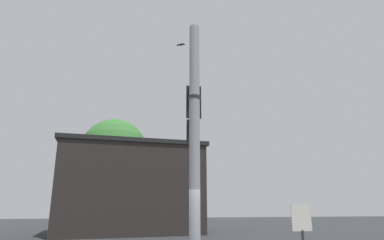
% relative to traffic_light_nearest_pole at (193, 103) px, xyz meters
% --- Properties ---
extents(signal_pole, '(0.30, 0.30, 7.34)m').
position_rel_traffic_light_nearest_pole_xyz_m(signal_pole, '(-0.33, -2.34, -1.98)').
color(signal_pole, gray).
rests_on(signal_pole, ground).
extents(mast_arm, '(1.37, 8.24, 0.20)m').
position_rel_traffic_light_nearest_pole_xyz_m(mast_arm, '(0.26, 1.77, 0.80)').
color(mast_arm, gray).
extents(traffic_light_nearest_pole, '(0.54, 0.49, 1.31)m').
position_rel_traffic_light_nearest_pole_xyz_m(traffic_light_nearest_pole, '(0.00, 0.00, 0.00)').
color(traffic_light_nearest_pole, black).
extents(traffic_light_mid_inner, '(0.54, 0.49, 1.31)m').
position_rel_traffic_light_nearest_pole_xyz_m(traffic_light_mid_inner, '(0.68, 4.73, 0.00)').
color(traffic_light_mid_inner, black).
extents(street_name_sign, '(0.37, 1.47, 0.22)m').
position_rel_traffic_light_nearest_pole_xyz_m(street_name_sign, '(-0.28, -1.99, -0.57)').
color(street_name_sign, '#147238').
extents(bird_flying, '(0.35, 0.21, 0.09)m').
position_rel_traffic_light_nearest_pole_xyz_m(bird_flying, '(-0.37, 0.82, 2.76)').
color(bird_flying, black).
extents(storefront_building, '(11.17, 7.67, 6.50)m').
position_rel_traffic_light_nearest_pole_xyz_m(storefront_building, '(-2.52, 13.55, -2.39)').
color(storefront_building, '#282321').
rests_on(storefront_building, ground).
extents(tree_by_storefront, '(4.91, 4.91, 8.26)m').
position_rel_traffic_light_nearest_pole_xyz_m(tree_by_storefront, '(-3.84, 13.05, 0.14)').
color(tree_by_storefront, '#4C3823').
rests_on(tree_by_storefront, ground).
extents(historical_marker, '(0.60, 0.08, 2.13)m').
position_rel_traffic_light_nearest_pole_xyz_m(historical_marker, '(2.89, -1.83, -4.25)').
color(historical_marker, '#333333').
rests_on(historical_marker, ground).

